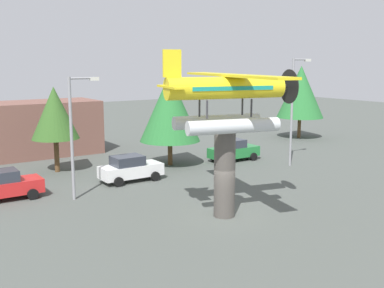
{
  "coord_description": "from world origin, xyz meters",
  "views": [
    {
      "loc": [
        -14.38,
        -18.35,
        7.9
      ],
      "look_at": [
        0.0,
        3.0,
        3.38
      ],
      "focal_mm": 43.5,
      "sensor_mm": 36.0,
      "label": 1
    }
  ],
  "objects": [
    {
      "name": "tree_center_back",
      "position": [
        4.04,
        12.05,
        4.49
      ],
      "size": [
        4.66,
        4.66,
        7.09
      ],
      "color": "brown",
      "rests_on": "ground"
    },
    {
      "name": "car_mid_white",
      "position": [
        -0.8,
        9.26,
        0.88
      ],
      "size": [
        4.2,
        2.02,
        1.76
      ],
      "color": "white",
      "rests_on": "ground"
    },
    {
      "name": "streetlight_primary",
      "position": [
        -5.24,
        7.24,
        4.18
      ],
      "size": [
        1.84,
        0.28,
        7.12
      ],
      "color": "gray",
      "rests_on": "ground"
    },
    {
      "name": "floatplane_monument",
      "position": [
        0.13,
        -0.03,
        6.18
      ],
      "size": [
        7.17,
        10.37,
        4.0
      ],
      "rotation": [
        0.0,
        0.0,
        -0.23
      ],
      "color": "silver",
      "rests_on": "display_pedestal"
    },
    {
      "name": "car_near_red",
      "position": [
        -8.87,
        9.47,
        0.88
      ],
      "size": [
        4.2,
        2.02,
        1.76
      ],
      "color": "red",
      "rests_on": "ground"
    },
    {
      "name": "tree_east",
      "position": [
        -4.01,
        14.72,
        4.32
      ],
      "size": [
        3.4,
        3.4,
        6.23
      ],
      "color": "brown",
      "rests_on": "ground"
    },
    {
      "name": "streetlight_secondary",
      "position": [
        11.81,
        6.66,
        4.75
      ],
      "size": [
        1.84,
        0.28,
        8.22
      ],
      "color": "gray",
      "rests_on": "ground"
    },
    {
      "name": "ground_plane",
      "position": [
        0.0,
        0.0,
        0.0
      ],
      "size": [
        140.0,
        140.0,
        0.0
      ],
      "primitive_type": "plane",
      "color": "#4C514C"
    },
    {
      "name": "display_pedestal",
      "position": [
        0.0,
        0.0,
        2.25
      ],
      "size": [
        1.1,
        1.1,
        4.5
      ],
      "primitive_type": "cylinder",
      "color": "#4C4742",
      "rests_on": "ground"
    },
    {
      "name": "tree_far_east",
      "position": [
        22.3,
        15.76,
        4.87
      ],
      "size": [
        4.85,
        4.85,
        7.57
      ],
      "color": "brown",
      "rests_on": "ground"
    },
    {
      "name": "storefront_building",
      "position": [
        -4.63,
        22.0,
        2.31
      ],
      "size": [
        12.82,
        5.15,
        4.61
      ],
      "primitive_type": "cube",
      "color": "brown",
      "rests_on": "ground"
    },
    {
      "name": "car_far_green",
      "position": [
        9.14,
        10.57,
        0.88
      ],
      "size": [
        4.2,
        2.02,
        1.76
      ],
      "color": "#237A38",
      "rests_on": "ground"
    }
  ]
}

